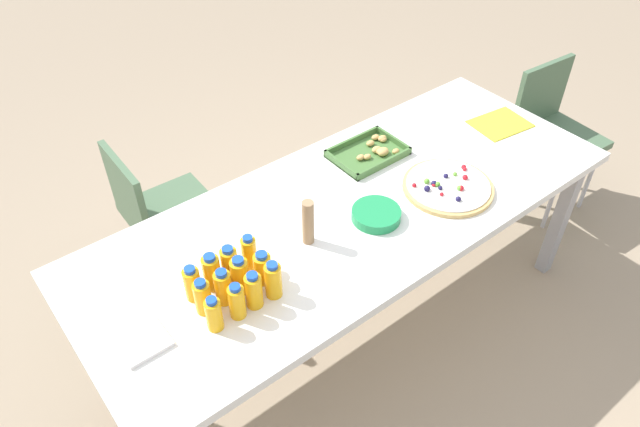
{
  "coord_description": "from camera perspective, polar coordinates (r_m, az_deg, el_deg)",
  "views": [
    {
      "loc": [
        -1.21,
        -1.32,
        2.31
      ],
      "look_at": [
        -0.15,
        0.03,
        0.78
      ],
      "focal_mm": 33.19,
      "sensor_mm": 36.0,
      "label": 1
    }
  ],
  "objects": [
    {
      "name": "juice_bottle_10",
      "position": [
        2.06,
        -8.71,
        -4.85
      ],
      "size": [
        0.06,
        0.06,
        0.15
      ],
      "color": "#FAAD14",
      "rests_on": "party_table"
    },
    {
      "name": "juice_bottle_6",
      "position": [
        2.02,
        -7.73,
        -5.95
      ],
      "size": [
        0.06,
        0.06,
        0.15
      ],
      "color": "#F9AD14",
      "rests_on": "party_table"
    },
    {
      "name": "juice_bottle_8",
      "position": [
        2.02,
        -12.19,
        -6.63
      ],
      "size": [
        0.06,
        0.06,
        0.14
      ],
      "color": "#F9AC14",
      "rests_on": "party_table"
    },
    {
      "name": "juice_bottle_7",
      "position": [
        2.04,
        -5.57,
        -5.26
      ],
      "size": [
        0.06,
        0.06,
        0.13
      ],
      "color": "#F9AE14",
      "rests_on": "party_table"
    },
    {
      "name": "juice_bottle_9",
      "position": [
        2.04,
        -10.38,
        -5.59
      ],
      "size": [
        0.06,
        0.06,
        0.15
      ],
      "color": "#F9AD14",
      "rests_on": "party_table"
    },
    {
      "name": "napkin_stack",
      "position": [
        1.99,
        -16.74,
        -11.66
      ],
      "size": [
        0.15,
        0.15,
        0.02
      ],
      "primitive_type": "cube",
      "color": "white",
      "rests_on": "party_table"
    },
    {
      "name": "juice_bottle_2",
      "position": [
        1.97,
        -6.41,
        -7.39
      ],
      "size": [
        0.06,
        0.06,
        0.15
      ],
      "color": "#FAAD14",
      "rests_on": "party_table"
    },
    {
      "name": "cardboard_tube",
      "position": [
        2.15,
        -1.16,
        -0.86
      ],
      "size": [
        0.04,
        0.04,
        0.19
      ],
      "primitive_type": "cylinder",
      "color": "#9E7A56",
      "rests_on": "party_table"
    },
    {
      "name": "juice_bottle_4",
      "position": [
        1.98,
        -11.24,
        -7.89
      ],
      "size": [
        0.06,
        0.06,
        0.14
      ],
      "color": "#FAAC14",
      "rests_on": "party_table"
    },
    {
      "name": "juice_bottle_11",
      "position": [
        2.09,
        -6.84,
        -3.83
      ],
      "size": [
        0.05,
        0.05,
        0.15
      ],
      "color": "#FAAD14",
      "rests_on": "party_table"
    },
    {
      "name": "chair_end",
      "position": [
        3.53,
        21.43,
        7.87
      ],
      "size": [
        0.43,
        0.43,
        0.83
      ],
      "rotation": [
        0.0,
        0.0,
        3.06
      ],
      "color": "#4C6B4C",
      "rests_on": "ground_plane"
    },
    {
      "name": "snack_tray",
      "position": [
        2.64,
        4.92,
        5.91
      ],
      "size": [
        0.32,
        0.23,
        0.04
      ],
      "color": "#477238",
      "rests_on": "party_table"
    },
    {
      "name": "party_table",
      "position": [
        2.41,
        3.18,
        -0.41
      ],
      "size": [
        2.27,
        0.88,
        0.76
      ],
      "color": "white",
      "rests_on": "ground_plane"
    },
    {
      "name": "plate_stack",
      "position": [
        2.3,
        5.44,
        -0.1
      ],
      "size": [
        0.19,
        0.19,
        0.04
      ],
      "color": "#1E8C4C",
      "rests_on": "party_table"
    },
    {
      "name": "juice_bottle_0",
      "position": [
        1.93,
        -10.2,
        -9.53
      ],
      "size": [
        0.05,
        0.05,
        0.14
      ],
      "color": "#F9AD14",
      "rests_on": "party_table"
    },
    {
      "name": "chair_far_left",
      "position": [
        2.84,
        -15.39,
        0.39
      ],
      "size": [
        0.41,
        0.41,
        0.83
      ],
      "rotation": [
        0.0,
        0.0,
        -1.59
      ],
      "color": "#4C6B4C",
      "rests_on": "ground_plane"
    },
    {
      "name": "juice_bottle_3",
      "position": [
        1.99,
        -4.54,
        -6.43
      ],
      "size": [
        0.06,
        0.06,
        0.15
      ],
      "color": "#F9AD14",
      "rests_on": "party_table"
    },
    {
      "name": "fruit_pizza",
      "position": [
        2.49,
        12.22,
        2.56
      ],
      "size": [
        0.37,
        0.37,
        0.05
      ],
      "color": "tan",
      "rests_on": "party_table"
    },
    {
      "name": "ground_plane",
      "position": [
        2.92,
        2.67,
        -10.58
      ],
      "size": [
        12.0,
        12.0,
        0.0
      ],
      "primitive_type": "plane",
      "color": "gray"
    },
    {
      "name": "paper_folder",
      "position": [
        2.96,
        16.97,
        8.28
      ],
      "size": [
        0.28,
        0.23,
        0.01
      ],
      "primitive_type": "cube",
      "rotation": [
        0.0,
        0.0,
        -0.13
      ],
      "color": "yellow",
      "rests_on": "party_table"
    },
    {
      "name": "juice_bottle_1",
      "position": [
        1.95,
        -8.02,
        -8.4
      ],
      "size": [
        0.06,
        0.06,
        0.14
      ],
      "color": "#F9AC14",
      "rests_on": "party_table"
    },
    {
      "name": "juice_bottle_5",
      "position": [
        2.0,
        -9.31,
        -7.01
      ],
      "size": [
        0.06,
        0.06,
        0.14
      ],
      "color": "#FAAD14",
      "rests_on": "party_table"
    }
  ]
}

